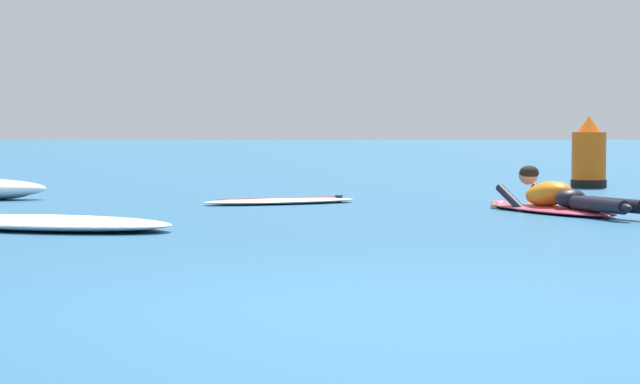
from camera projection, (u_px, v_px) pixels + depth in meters
The scene contains 5 objects.
ground_plane at pixel (296, 198), 16.93m from camera, with size 120.00×120.00×0.00m, color #235B84.
surfer_far at pixel (557, 201), 14.08m from camera, with size 1.32×2.65×0.54m.
drifting_surfboard at pixel (281, 201), 15.74m from camera, with size 1.98×1.20×0.16m.
whitewater_mid_left at pixel (50, 223), 11.92m from camera, with size 2.59×1.84×0.13m.
channel_marker_buoy at pixel (589, 159), 19.63m from camera, with size 0.53×0.53×1.06m.
Camera 1 is at (-0.68, -6.89, 0.95)m, focal length 74.66 mm.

